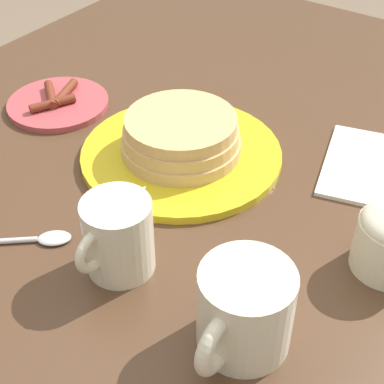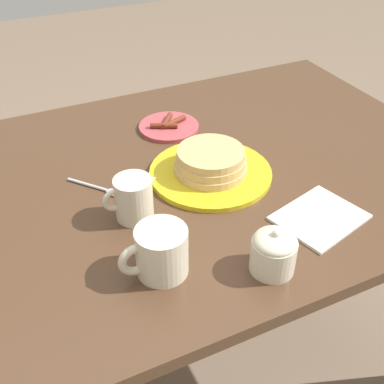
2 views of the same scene
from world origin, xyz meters
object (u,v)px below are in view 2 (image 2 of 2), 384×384
at_px(pancake_plate, 211,166).
at_px(sugar_bowl, 274,251).
at_px(side_plate_bacon, 169,126).
at_px(spoon, 104,190).
at_px(coffee_mug, 160,252).
at_px(napkin, 320,217).
at_px(creamer_pitcher, 134,198).

relative_size(pancake_plate, sugar_bowl, 3.10).
relative_size(side_plate_bacon, sugar_bowl, 1.76).
bearing_deg(spoon, pancake_plate, 169.31).
height_order(pancake_plate, coffee_mug, coffee_mug).
bearing_deg(napkin, coffee_mug, -0.50).
height_order(sugar_bowl, napkin, sugar_bowl).
distance_m(coffee_mug, spoon, 0.29).
xyz_separation_m(side_plate_bacon, napkin, (-0.13, 0.49, -0.00)).
bearing_deg(side_plate_bacon, creamer_pitcher, 56.18).
bearing_deg(spoon, napkin, 142.84).
bearing_deg(sugar_bowl, creamer_pitcher, -55.06).
xyz_separation_m(coffee_mug, sugar_bowl, (-0.19, 0.08, -0.01)).
xyz_separation_m(pancake_plate, napkin, (-0.13, 0.24, -0.02)).
bearing_deg(coffee_mug, spoon, -85.79).
bearing_deg(sugar_bowl, side_plate_bacon, -93.61).
distance_m(creamer_pitcher, spoon, 0.13).
distance_m(pancake_plate, napkin, 0.27).
bearing_deg(napkin, sugar_bowl, 24.85).
relative_size(coffee_mug, spoon, 1.06).
xyz_separation_m(pancake_plate, sugar_bowl, (0.04, 0.32, 0.02)).
bearing_deg(sugar_bowl, coffee_mug, -23.63).
distance_m(pancake_plate, sugar_bowl, 0.32).
xyz_separation_m(creamer_pitcher, sugar_bowl, (-0.17, 0.25, -0.01)).
xyz_separation_m(coffee_mug, creamer_pitcher, (-0.01, -0.17, 0.00)).
relative_size(pancake_plate, side_plate_bacon, 1.76).
xyz_separation_m(side_plate_bacon, creamer_pitcher, (0.21, 0.31, 0.04)).
xyz_separation_m(side_plate_bacon, spoon, (0.24, 0.20, -0.00)).
height_order(side_plate_bacon, creamer_pitcher, creamer_pitcher).
xyz_separation_m(sugar_bowl, spoon, (0.21, -0.36, -0.04)).
bearing_deg(creamer_pitcher, side_plate_bacon, -123.82).
bearing_deg(napkin, pancake_plate, -60.93).
distance_m(side_plate_bacon, coffee_mug, 0.53).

